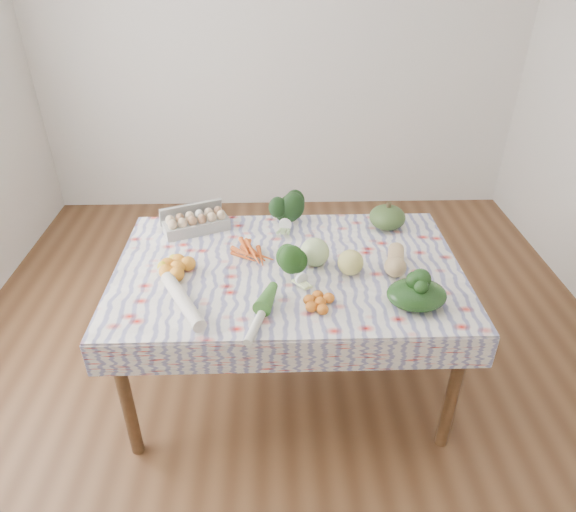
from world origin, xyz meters
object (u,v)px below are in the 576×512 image
object	(u,v)px
dining_table	(288,280)
egg_carton	(196,223)
kabocha_squash	(387,217)
butternut_squash	(396,259)
cabbage	(315,252)
grapefruit	(351,262)

from	to	relation	value
dining_table	egg_carton	size ratio (longest dim) A/B	4.66
dining_table	kabocha_squash	xyz separation A→B (m)	(0.55, 0.37, 0.15)
kabocha_squash	butternut_squash	xyz separation A→B (m)	(-0.04, -0.40, -0.01)
cabbage	grapefruit	world-z (taller)	cabbage
dining_table	butternut_squash	bearing A→B (deg)	-3.67
dining_table	cabbage	world-z (taller)	cabbage
egg_carton	butternut_squash	distance (m)	1.07
grapefruit	dining_table	bearing A→B (deg)	166.60
cabbage	kabocha_squash	bearing A→B (deg)	40.57
cabbage	grapefruit	distance (m)	0.18
kabocha_squash	cabbage	world-z (taller)	cabbage
kabocha_squash	butternut_squash	bearing A→B (deg)	-95.19
dining_table	cabbage	bearing A→B (deg)	4.56
egg_carton	dining_table	bearing A→B (deg)	-58.83
cabbage	grapefruit	size ratio (longest dim) A/B	1.16
dining_table	butternut_squash	distance (m)	0.53
kabocha_squash	egg_carton	bearing A→B (deg)	-179.53
egg_carton	kabocha_squash	bearing A→B (deg)	-21.41
grapefruit	butternut_squash	bearing A→B (deg)	9.29
egg_carton	kabocha_squash	world-z (taller)	kabocha_squash
dining_table	egg_carton	xyz separation A→B (m)	(-0.48, 0.36, 0.13)
egg_carton	grapefruit	size ratio (longest dim) A/B	2.83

